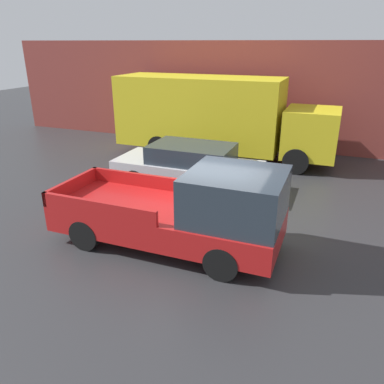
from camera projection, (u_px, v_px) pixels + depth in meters
ground_plane at (209, 239)px, 9.40m from camera, size 60.00×60.00×0.00m
building_wall at (278, 97)px, 16.48m from camera, size 28.00×0.15×4.67m
pickup_truck at (187, 211)px, 8.66m from camera, size 5.42×2.12×2.04m
car at (189, 166)px, 12.38m from camera, size 4.83×1.98×1.51m
delivery_truck at (215, 115)px, 15.51m from camera, size 8.99×2.43×3.29m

